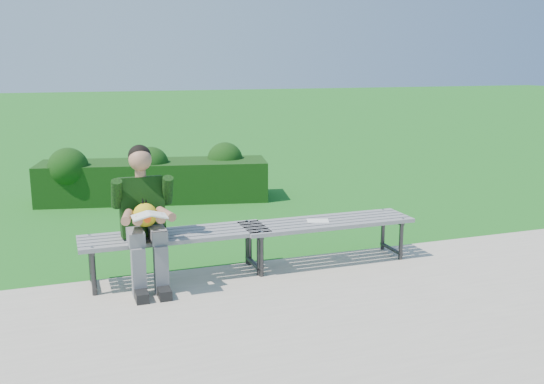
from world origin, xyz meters
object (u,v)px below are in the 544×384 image
at_px(bench_right, 327,225).
at_px(paper_sheet, 318,221).
at_px(bench_left, 175,239).
at_px(seated_boy, 144,213).
at_px(hedge, 152,177).

bearing_deg(bench_right, paper_sheet, -180.00).
xyz_separation_m(bench_left, seated_boy, (-0.30, -0.09, 0.30)).
height_order(bench_right, paper_sheet, bench_right).
height_order(hedge, bench_right, hedge).
relative_size(bench_left, seated_boy, 1.37).
relative_size(bench_left, paper_sheet, 6.92).
distance_m(bench_left, paper_sheet, 1.47).
bearing_deg(bench_left, seated_boy, -162.87).
relative_size(hedge, bench_left, 1.95).
bearing_deg(seated_boy, hedge, 80.44).
bearing_deg(hedge, bench_left, -95.08).
relative_size(bench_right, paper_sheet, 6.92).
bearing_deg(seated_boy, paper_sheet, 1.70).
xyz_separation_m(bench_left, paper_sheet, (1.47, -0.04, 0.06)).
bearing_deg(bench_right, seated_boy, -178.39).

